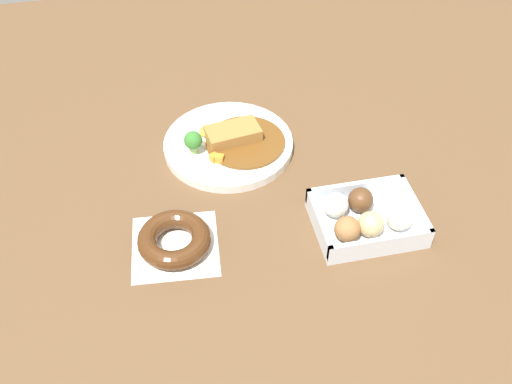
% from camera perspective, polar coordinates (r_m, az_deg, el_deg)
% --- Properties ---
extents(ground_plane, '(1.60, 1.60, 0.00)m').
position_cam_1_polar(ground_plane, '(1.09, 0.73, 1.00)').
color(ground_plane, brown).
extents(curry_plate, '(0.25, 0.25, 0.07)m').
position_cam_1_polar(curry_plate, '(1.15, -2.65, 4.77)').
color(curry_plate, white).
rests_on(curry_plate, ground_plane).
extents(donut_box, '(0.18, 0.14, 0.06)m').
position_cam_1_polar(donut_box, '(1.01, 10.50, -2.50)').
color(donut_box, silver).
rests_on(donut_box, ground_plane).
extents(chocolate_ring_donut, '(0.15, 0.15, 0.03)m').
position_cam_1_polar(chocolate_ring_donut, '(0.98, -7.93, -4.62)').
color(chocolate_ring_donut, white).
rests_on(chocolate_ring_donut, ground_plane).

